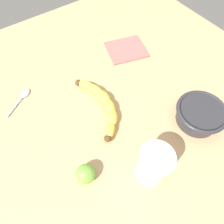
# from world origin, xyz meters

# --- Properties ---
(wooden_tabletop) EXTENTS (1.20, 1.20, 0.03)m
(wooden_tabletop) POSITION_xyz_m (0.00, 0.00, 0.01)
(wooden_tabletop) COLOR tan
(wooden_tabletop) RESTS_ON ground
(banana) EXTENTS (0.23, 0.10, 0.04)m
(banana) POSITION_xyz_m (0.05, -0.00, 0.05)
(banana) COLOR #EFDF49
(banana) RESTS_ON wooden_tabletop
(smoothie_glass) EXTENTS (0.08, 0.08, 0.11)m
(smoothie_glass) POSITION_xyz_m (-0.18, 0.01, 0.08)
(smoothie_glass) COLOR silver
(smoothie_glass) RESTS_ON wooden_tabletop
(ceramic_bowl) EXTENTS (0.14, 0.14, 0.05)m
(ceramic_bowl) POSITION_xyz_m (-0.14, -0.20, 0.06)
(ceramic_bowl) COLOR #2D2D33
(ceramic_bowl) RESTS_ON wooden_tabletop
(lime_fruit) EXTENTS (0.05, 0.05, 0.05)m
(lime_fruit) POSITION_xyz_m (-0.10, 0.15, 0.05)
(lime_fruit) COLOR #75C142
(lime_fruit) RESTS_ON wooden_tabletop
(teaspoon) EXTENTS (0.07, 0.10, 0.01)m
(teaspoon) POSITION_xyz_m (0.23, 0.18, 0.03)
(teaspoon) COLOR silver
(teaspoon) RESTS_ON wooden_tabletop
(folded_napkin) EXTENTS (0.15, 0.16, 0.01)m
(folded_napkin) POSITION_xyz_m (0.21, -0.21, 0.03)
(folded_napkin) COLOR #BC6660
(folded_napkin) RESTS_ON wooden_tabletop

